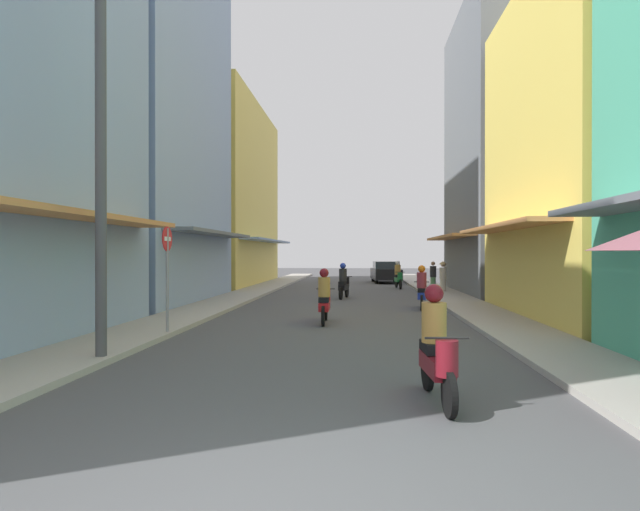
% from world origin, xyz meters
% --- Properties ---
extents(ground_plane, '(95.15, 95.15, 0.00)m').
position_xyz_m(ground_plane, '(0.00, 17.62, 0.00)').
color(ground_plane, '#4C4C4F').
extents(sidewalk_left, '(1.88, 51.25, 0.12)m').
position_xyz_m(sidewalk_left, '(-4.67, 17.62, 0.06)').
color(sidewalk_left, '#ADA89E').
rests_on(sidewalk_left, ground).
extents(sidewalk_right, '(1.88, 51.25, 0.12)m').
position_xyz_m(sidewalk_right, '(4.67, 17.62, 0.06)').
color(sidewalk_right, '#ADA89E').
rests_on(sidewalk_right, ground).
extents(building_left_mid, '(7.05, 9.20, 17.27)m').
position_xyz_m(building_left_mid, '(-8.60, 16.54, 8.63)').
color(building_left_mid, '#8CA5CC').
rests_on(building_left_mid, ground).
extents(building_left_far, '(7.05, 13.03, 11.38)m').
position_xyz_m(building_left_far, '(-8.60, 28.51, 5.69)').
color(building_left_far, '#EFD159').
rests_on(building_left_far, ground).
extents(building_right_mid, '(7.05, 8.80, 10.25)m').
position_xyz_m(building_right_mid, '(8.60, 12.61, 5.12)').
color(building_right_mid, '#EFD159').
rests_on(building_right_mid, ground).
extents(building_right_far, '(7.05, 9.09, 14.04)m').
position_xyz_m(building_right_far, '(8.60, 22.27, 7.02)').
color(building_right_far, slate).
rests_on(building_right_far, ground).
extents(motorbike_green, '(0.55, 1.81, 1.58)m').
position_xyz_m(motorbike_green, '(2.87, 25.81, 0.70)').
color(motorbike_green, black).
rests_on(motorbike_green, ground).
extents(motorbike_maroon, '(0.55, 1.81, 1.58)m').
position_xyz_m(motorbike_maroon, '(1.79, 3.55, 0.70)').
color(motorbike_maroon, black).
rests_on(motorbike_maroon, ground).
extents(motorbike_black, '(0.60, 1.80, 1.58)m').
position_xyz_m(motorbike_black, '(-0.00, 19.10, 0.70)').
color(motorbike_black, black).
rests_on(motorbike_black, ground).
extents(motorbike_red, '(0.55, 1.81, 1.58)m').
position_xyz_m(motorbike_red, '(-0.28, 11.07, 0.70)').
color(motorbike_red, black).
rests_on(motorbike_red, ground).
extents(motorbike_blue, '(0.55, 1.81, 1.58)m').
position_xyz_m(motorbike_blue, '(2.92, 15.00, 0.70)').
color(motorbike_blue, black).
rests_on(motorbike_blue, ground).
extents(parked_car, '(2.02, 4.21, 1.45)m').
position_xyz_m(parked_car, '(2.43, 31.42, 0.74)').
color(parked_car, black).
rests_on(parked_car, ground).
extents(pedestrian_crossing, '(0.34, 0.34, 1.55)m').
position_xyz_m(pedestrian_crossing, '(4.67, 24.64, 0.77)').
color(pedestrian_crossing, '#598C59').
rests_on(pedestrian_crossing, ground).
extents(pedestrian_midway, '(0.44, 0.44, 1.61)m').
position_xyz_m(pedestrian_midway, '(4.82, 22.23, 0.91)').
color(pedestrian_midway, beige).
rests_on(pedestrian_midway, ground).
extents(utility_pole, '(0.20, 1.20, 7.79)m').
position_xyz_m(utility_pole, '(-3.98, 5.56, 3.98)').
color(utility_pole, '#4C4C4F').
rests_on(utility_pole, ground).
extents(street_sign_no_entry, '(0.07, 0.60, 2.65)m').
position_xyz_m(street_sign_no_entry, '(-3.88, 8.49, 1.72)').
color(street_sign_no_entry, gray).
rests_on(street_sign_no_entry, ground).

